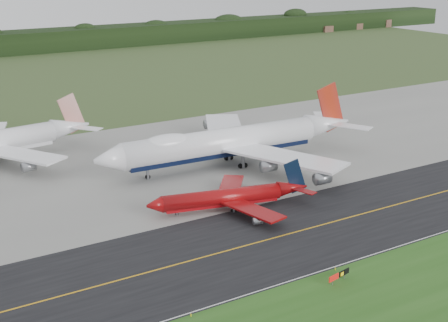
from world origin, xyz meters
TOP-DOWN VIEW (x-y plane):
  - ground at (0.00, 0.00)m, footprint 600.00×600.00m
  - grass_verge at (0.00, -35.00)m, footprint 400.00×30.00m
  - taxiway at (0.00, -4.00)m, footprint 400.00×32.00m
  - apron at (0.00, 51.00)m, footprint 400.00×78.00m
  - taxiway_centreline at (0.00, -4.00)m, footprint 400.00×0.40m
  - taxiway_edge_line at (0.00, -19.50)m, footprint 400.00×0.25m
  - jet_ba_747 at (13.71, 39.31)m, footprint 76.74×63.57m
  - jet_red_737 at (-2.25, 13.36)m, footprint 36.92×29.58m
  - taxiway_sign at (-3.43, -23.98)m, footprint 5.23×1.18m
  - edge_marker_left at (-30.36, -20.50)m, footprint 0.16×0.16m
  - edge_marker_center at (-1.21, -20.50)m, footprint 0.16×0.16m

SIDE VIEW (x-z plane):
  - ground at x=0.00m, z-range 0.00..0.00m
  - grass_verge at x=0.00m, z-range 0.00..0.01m
  - apron at x=0.00m, z-range 0.00..0.01m
  - taxiway at x=0.00m, z-range 0.00..0.02m
  - taxiway_centreline at x=0.00m, z-range 0.03..0.03m
  - taxiway_edge_line at x=0.00m, z-range 0.03..0.03m
  - edge_marker_left at x=-30.36m, z-range 0.00..0.50m
  - edge_marker_center at x=-1.21m, z-range 0.00..0.50m
  - taxiway_sign at x=-3.43m, z-range 0.36..2.12m
  - jet_red_737 at x=-2.25m, z-range -2.25..7.80m
  - jet_ba_747 at x=13.71m, z-range -3.08..16.22m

